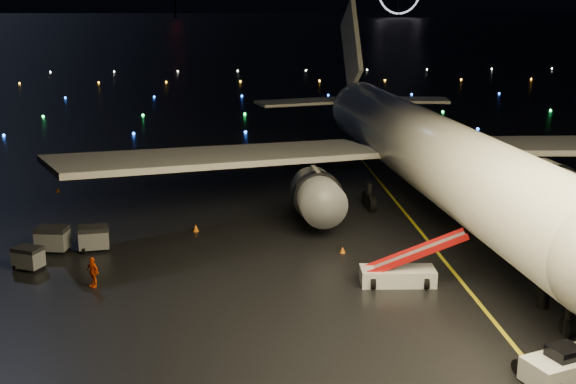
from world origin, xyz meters
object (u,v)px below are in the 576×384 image
baggage_cart_1 (94,238)px  baggage_cart_2 (53,239)px  belt_loader (398,259)px  baggage_cart_0 (28,258)px  crew_c (93,272)px  airliner (416,104)px  pushback_tug (563,364)px

baggage_cart_1 → baggage_cart_2: 2.87m
belt_loader → baggage_cart_2: bearing=164.8°
baggage_cart_0 → crew_c: bearing=-10.2°
airliner → pushback_tug: airliner is taller
airliner → crew_c: 31.38m
baggage_cart_0 → baggage_cart_2: 3.52m
crew_c → baggage_cart_1: crew_c is taller
baggage_cart_0 → baggage_cart_2: bearing=101.7°
airliner → belt_loader: (-5.57, -18.82, -7.11)m
airliner → baggage_cart_1: (-25.83, -10.88, -7.88)m
baggage_cart_1 → baggage_cart_2: (-2.87, -0.08, 0.03)m
airliner → crew_c: airliner is taller
baggage_cart_0 → baggage_cart_1: (3.67, 3.50, 0.11)m
baggage_cart_1 → baggage_cart_0: bearing=-145.3°
crew_c → baggage_cart_0: bearing=-171.8°
pushback_tug → crew_c: 27.62m
pushback_tug → crew_c: bearing=130.5°
belt_loader → baggage_cart_1: 21.77m
baggage_cart_0 → baggage_cart_1: size_ratio=0.87×
belt_loader → baggage_cart_1: (-20.26, 7.94, -0.77)m
pushback_tug → crew_c: crew_c is taller
pushback_tug → baggage_cart_1: size_ratio=1.79×
belt_loader → crew_c: size_ratio=3.51×
crew_c → belt_loader: bearing=40.2°
baggage_cart_0 → baggage_cart_2: baggage_cart_2 is taller
pushback_tug → baggage_cart_1: same height
airliner → belt_loader: size_ratio=9.05×
pushback_tug → baggage_cart_0: 33.53m
baggage_cart_1 → baggage_cart_2: baggage_cart_2 is taller
crew_c → baggage_cart_2: crew_c is taller
pushback_tug → crew_c: size_ratio=1.91×
belt_loader → baggage_cart_0: 24.35m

